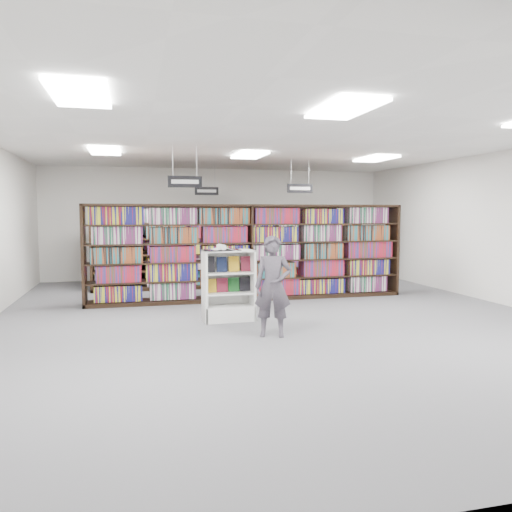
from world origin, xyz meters
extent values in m
plane|color=#4D4D51|center=(0.00, 0.00, 0.00)|extent=(12.00, 12.00, 0.00)
cube|color=white|center=(0.00, 0.00, 3.20)|extent=(10.00, 12.00, 0.10)
cube|color=silver|center=(0.00, 6.00, 1.60)|extent=(10.00, 0.10, 3.20)
cube|color=silver|center=(5.00, 0.00, 1.60)|extent=(0.10, 12.00, 3.20)
cube|color=black|center=(0.00, 2.00, 1.05)|extent=(7.00, 0.60, 2.10)
cube|color=maroon|center=(0.00, 2.00, 1.05)|extent=(6.88, 0.42, 1.98)
cube|color=black|center=(0.00, 4.00, 1.05)|extent=(7.00, 0.60, 2.10)
cube|color=maroon|center=(0.00, 4.00, 1.05)|extent=(6.88, 0.42, 1.98)
cube|color=black|center=(0.00, 5.70, 1.05)|extent=(7.00, 0.60, 2.10)
cube|color=maroon|center=(0.00, 5.70, 1.05)|extent=(6.88, 0.42, 1.98)
cylinder|color=#B2B2B7|center=(-1.73, 1.00, 2.91)|extent=(0.01, 0.01, 0.58)
cylinder|color=#B2B2B7|center=(-1.27, 1.00, 2.91)|extent=(0.01, 0.01, 0.58)
cube|color=black|center=(-1.50, 1.00, 2.51)|extent=(0.65, 0.02, 0.22)
cube|color=silver|center=(-1.50, 0.99, 2.51)|extent=(0.52, 0.00, 0.08)
cylinder|color=#B2B2B7|center=(1.27, 3.00, 2.91)|extent=(0.01, 0.01, 0.58)
cylinder|color=#B2B2B7|center=(1.73, 3.00, 2.91)|extent=(0.01, 0.01, 0.58)
cube|color=black|center=(1.50, 3.00, 2.51)|extent=(0.65, 0.02, 0.22)
cube|color=silver|center=(1.50, 2.99, 2.51)|extent=(0.52, 0.00, 0.08)
cylinder|color=#B2B2B7|center=(-0.73, 5.00, 2.91)|extent=(0.01, 0.01, 0.58)
cylinder|color=#B2B2B7|center=(-0.27, 5.00, 2.91)|extent=(0.01, 0.01, 0.58)
cube|color=black|center=(-0.50, 5.00, 2.51)|extent=(0.65, 0.02, 0.22)
cube|color=silver|center=(-0.50, 4.99, 2.51)|extent=(0.52, 0.00, 0.08)
cube|color=white|center=(-3.00, -3.00, 3.16)|extent=(0.60, 1.20, 0.04)
cube|color=white|center=(0.00, -3.00, 3.16)|extent=(0.60, 1.20, 0.04)
cube|color=white|center=(-3.00, 2.00, 3.16)|extent=(0.60, 1.20, 0.04)
cube|color=white|center=(0.00, 2.00, 3.16)|extent=(0.60, 1.20, 0.04)
cube|color=white|center=(3.00, 2.00, 3.16)|extent=(0.60, 1.20, 0.04)
cube|color=white|center=(-0.86, -0.02, 0.14)|extent=(0.92, 0.49, 0.27)
cube|color=white|center=(-1.29, -0.04, 0.63)|extent=(0.06, 0.45, 1.27)
cube|color=white|center=(-0.43, -0.01, 0.63)|extent=(0.06, 0.45, 1.27)
cube|color=white|center=(-0.87, 0.19, 0.63)|extent=(0.90, 0.07, 1.27)
cube|color=white|center=(-0.86, -0.02, 1.25)|extent=(0.92, 0.49, 0.03)
cube|color=white|center=(-0.86, -0.02, 0.50)|extent=(0.84, 0.44, 0.02)
cube|color=white|center=(-0.86, -0.02, 0.86)|extent=(0.84, 0.44, 0.02)
cube|color=black|center=(-1.19, 0.01, 1.01)|extent=(0.18, 0.07, 0.27)
cube|color=#0F1836|center=(-0.97, 0.02, 1.01)|extent=(0.18, 0.07, 0.27)
cube|color=gold|center=(-0.75, 0.03, 1.01)|extent=(0.18, 0.07, 0.27)
cube|color=maroon|center=(-0.53, 0.04, 1.01)|extent=(0.18, 0.07, 0.27)
cube|color=gold|center=(-1.17, 0.01, 0.64)|extent=(0.20, 0.06, 0.25)
cube|color=maroon|center=(-0.96, 0.02, 0.64)|extent=(0.20, 0.06, 0.25)
cube|color=#185720|center=(-0.76, 0.03, 0.64)|extent=(0.20, 0.06, 0.25)
cube|color=black|center=(-0.55, 0.04, 0.64)|extent=(0.20, 0.06, 0.25)
cube|color=black|center=(-0.97, -0.09, 1.27)|extent=(0.62, 0.40, 0.01)
cube|color=white|center=(-1.12, -0.09, 1.28)|extent=(0.29, 0.34, 0.05)
cube|color=white|center=(-0.83, -0.09, 1.28)|extent=(0.29, 0.34, 0.07)
cylinder|color=white|center=(-0.99, -0.09, 1.33)|extent=(0.13, 0.31, 0.10)
imported|color=#47424B|center=(-0.40, -1.29, 0.78)|extent=(0.66, 0.54, 1.57)
camera|label=1|loc=(-2.49, -8.65, 1.92)|focal=35.00mm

